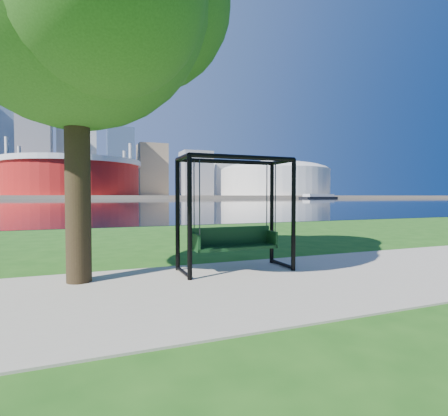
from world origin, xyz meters
TOP-DOWN VIEW (x-y plane):
  - ground at (0.00, 0.00)m, footprint 900.00×900.00m
  - path at (0.00, -0.50)m, footprint 120.00×4.00m
  - river at (0.00, 102.00)m, footprint 900.00×180.00m
  - far_bank at (0.00, 306.00)m, footprint 900.00×228.00m
  - stadium at (-10.00, 235.00)m, footprint 83.00×83.00m
  - arena at (135.00, 235.00)m, footprint 84.00×84.00m
  - skyline at (-4.27, 319.39)m, footprint 392.00×66.00m
  - swing at (0.60, 0.63)m, footprint 2.30×1.00m
  - barge at (139.30, 184.45)m, footprint 30.24×13.94m

SIDE VIEW (x-z plane):
  - ground at x=0.00m, z-range 0.00..0.00m
  - river at x=0.00m, z-range 0.00..0.02m
  - path at x=0.00m, z-range 0.00..0.03m
  - far_bank at x=0.00m, z-range 0.00..2.00m
  - swing at x=0.60m, z-range -0.04..2.31m
  - barge at x=139.30m, z-range -0.14..2.79m
  - stadium at x=-10.00m, z-range -1.77..30.23m
  - arena at x=135.00m, z-range 2.59..29.15m
  - skyline at x=-4.27m, z-range -12.36..84.14m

